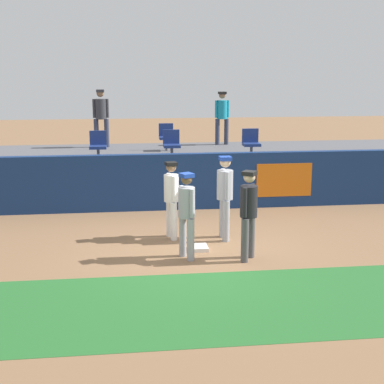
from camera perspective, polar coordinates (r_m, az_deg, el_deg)
name	(u,v)px	position (r m, az deg, el deg)	size (l,w,h in m)	color
ground_plane	(197,253)	(11.54, 0.55, -6.16)	(60.00, 60.00, 0.00)	#846042
grass_foreground_strip	(218,304)	(9.19, 2.66, -11.23)	(18.00, 2.80, 0.01)	#26662B
first_base	(198,248)	(11.72, 0.59, -5.65)	(0.40, 0.40, 0.08)	white
player_fielder_home	(171,195)	(12.26, -2.09, -0.26)	(0.38, 0.56, 1.70)	white
player_runner_visitor	(225,192)	(12.18, 3.33, 0.02)	(0.36, 0.51, 1.83)	#9EA3AD
player_coach_visitor	(187,210)	(10.95, -0.55, -1.79)	(0.43, 0.44, 1.71)	#9EA3AD
player_umpire	(249,209)	(10.92, 5.74, -1.72)	(0.47, 0.47, 1.76)	#4C4C51
field_wall	(180,182)	(14.82, -1.21, 1.06)	(18.00, 0.26, 1.48)	navy
bleacher_platform	(171,171)	(17.37, -2.10, 2.12)	(18.00, 4.80, 1.10)	#59595E
seat_front_left	(98,144)	(16.05, -9.45, 4.78)	(0.47, 0.44, 0.84)	#4C4C51
seat_back_center	(166,135)	(17.87, -2.61, 5.72)	(0.45, 0.44, 0.84)	#4C4C51
seat_front_center	(172,143)	(16.09, -2.07, 4.96)	(0.47, 0.44, 0.84)	#4C4C51
seat_front_right	(251,142)	(16.45, 5.97, 5.07)	(0.48, 0.44, 0.84)	#4C4C51
spectator_hooded	(222,114)	(19.16, 3.05, 7.85)	(0.49, 0.38, 1.77)	#33384C
spectator_capped	(101,114)	(18.76, -9.17, 7.78)	(0.52, 0.36, 1.87)	#33384C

